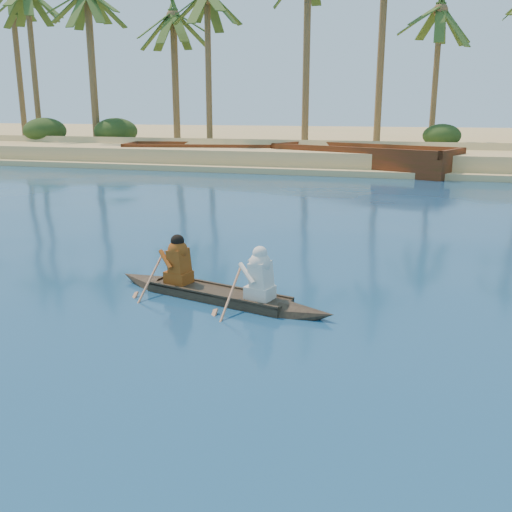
% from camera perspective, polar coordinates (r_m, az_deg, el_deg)
% --- Properties ---
extents(sandy_embankment, '(150.00, 51.00, 1.50)m').
position_cam_1_polar(sandy_embankment, '(58.93, 20.48, 10.38)').
color(sandy_embankment, '#DCB37C').
rests_on(sandy_embankment, ground).
extents(palm_grove, '(110.00, 14.00, 16.00)m').
position_cam_1_polar(palm_grove, '(47.14, 22.26, 18.50)').
color(palm_grove, '#2F4E1B').
rests_on(palm_grove, ground).
extents(shrub_cluster, '(100.00, 6.00, 2.40)m').
position_cam_1_polar(shrub_cluster, '(43.57, 21.82, 9.95)').
color(shrub_cluster, '#1F3714').
rests_on(shrub_cluster, ground).
extents(canoe, '(5.45, 2.08, 1.50)m').
position_cam_1_polar(canoe, '(12.25, -3.86, -3.05)').
color(canoe, '#3C3220').
rests_on(canoe, ground).
extents(barge_left, '(11.19, 5.54, 1.78)m').
position_cam_1_polar(barge_left, '(41.91, -5.47, 9.97)').
color(barge_left, maroon).
rests_on(barge_left, ground).
extents(barge_mid, '(12.31, 7.89, 1.95)m').
position_cam_1_polar(barge_mid, '(37.54, 10.64, 9.34)').
color(barge_mid, maroon).
rests_on(barge_mid, ground).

